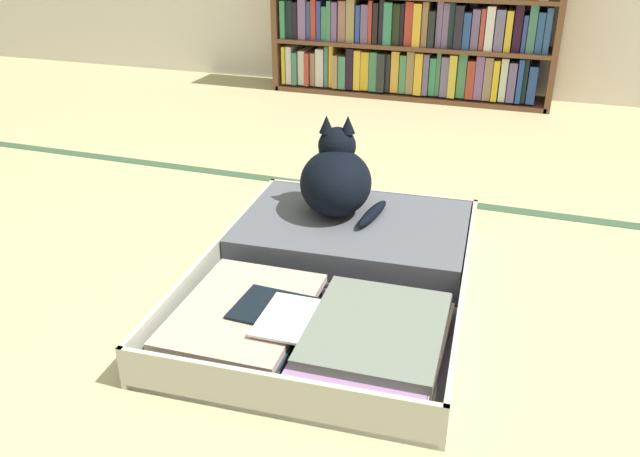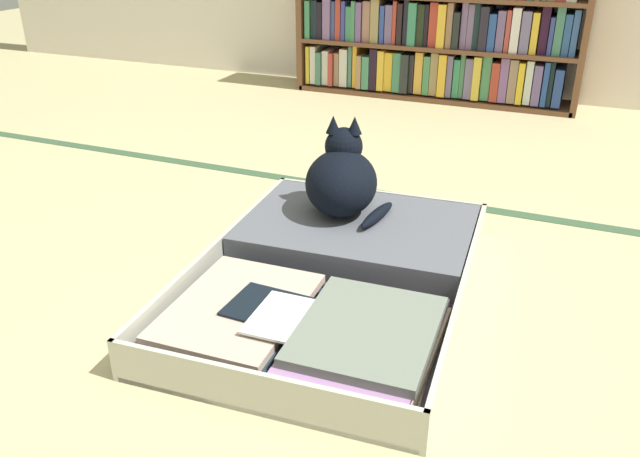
% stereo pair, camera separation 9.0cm
% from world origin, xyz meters
% --- Properties ---
extents(ground_plane, '(10.00, 10.00, 0.00)m').
position_xyz_m(ground_plane, '(0.00, 0.00, 0.00)').
color(ground_plane, tan).
extents(tatami_border, '(4.80, 0.05, 0.00)m').
position_xyz_m(tatami_border, '(0.00, 0.92, 0.00)').
color(tatami_border, '#345034').
rests_on(tatami_border, ground_plane).
extents(bookshelf, '(1.43, 0.25, 0.77)m').
position_xyz_m(bookshelf, '(-0.31, 2.26, 0.37)').
color(bookshelf, brown).
rests_on(bookshelf, ground_plane).
extents(open_suitcase, '(0.71, 0.98, 0.10)m').
position_xyz_m(open_suitcase, '(-0.07, 0.29, 0.04)').
color(open_suitcase, '#BCBAA8').
rests_on(open_suitcase, ground_plane).
extents(black_cat, '(0.27, 0.29, 0.27)m').
position_xyz_m(black_cat, '(-0.16, 0.53, 0.20)').
color(black_cat, black).
rests_on(black_cat, open_suitcase).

